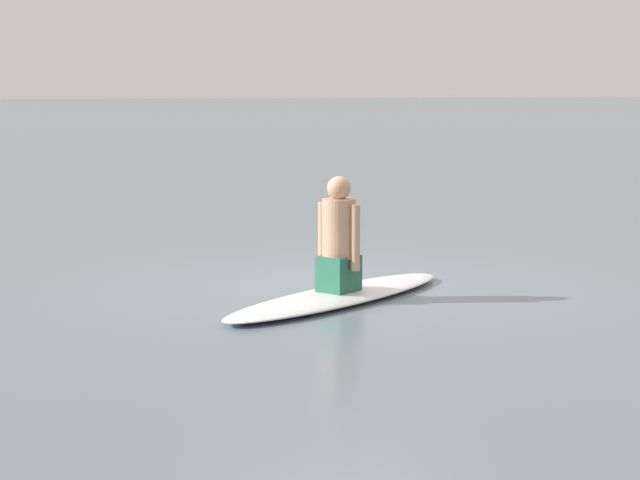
% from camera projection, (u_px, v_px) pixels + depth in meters
% --- Properties ---
extents(ground_plane, '(400.00, 400.00, 0.00)m').
position_uv_depth(ground_plane, '(339.00, 286.00, 10.40)').
color(ground_plane, slate).
extents(surfboard, '(1.82, 2.90, 0.09)m').
position_uv_depth(surfboard, '(339.00, 296.00, 9.65)').
color(surfboard, white).
rests_on(surfboard, ground).
extents(person_paddler, '(0.42, 0.41, 0.98)m').
position_uv_depth(person_paddler, '(339.00, 239.00, 9.59)').
color(person_paddler, '#26664C').
rests_on(person_paddler, surfboard).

